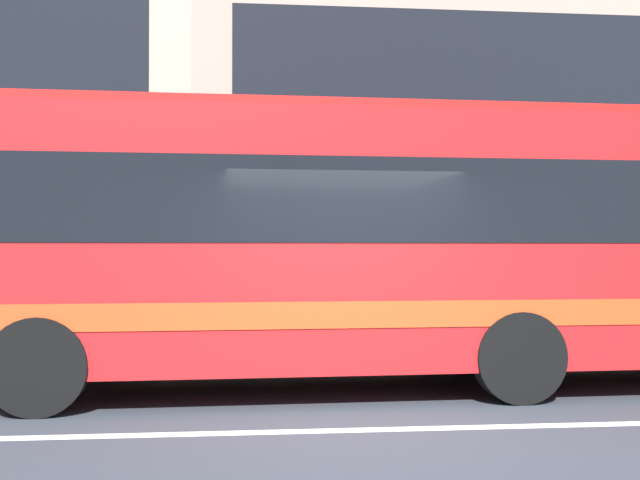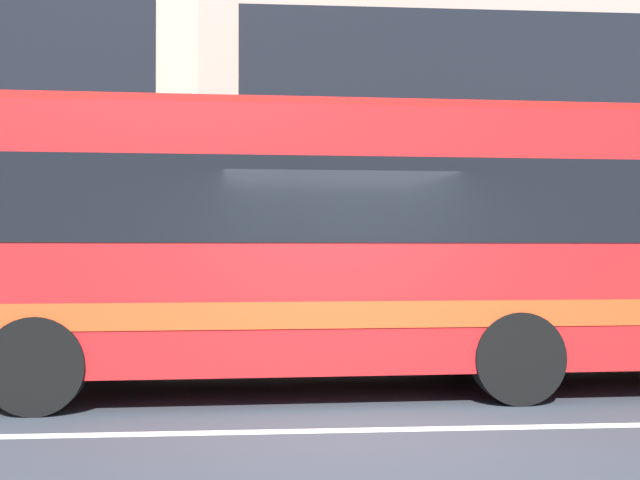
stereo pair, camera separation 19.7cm
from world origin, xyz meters
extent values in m
plane|color=#333A44|center=(0.00, 0.00, 0.00)|extent=(160.00, 160.00, 0.00)
cube|color=silver|center=(0.00, 0.00, 0.00)|extent=(60.00, 0.16, 0.01)
cube|color=#326E28|center=(3.74, 5.62, 0.41)|extent=(19.39, 1.10, 0.82)
cube|color=tan|center=(8.46, 13.03, 5.04)|extent=(21.40, 8.36, 10.08)
cube|color=red|center=(1.21, 2.17, 1.77)|extent=(10.81, 2.83, 2.84)
cube|color=black|center=(1.21, 2.17, 2.20)|extent=(10.16, 2.83, 0.91)
cube|color=#E4471D|center=(1.21, 2.17, 0.99)|extent=(10.59, 2.84, 0.28)
cube|color=red|center=(1.21, 2.17, 3.25)|extent=(10.37, 2.41, 0.12)
cylinder|color=black|center=(-3.13, 0.88, 0.50)|extent=(1.01, 0.31, 1.00)
cylinder|color=black|center=(-3.19, 3.21, 0.50)|extent=(1.01, 0.31, 1.00)
cylinder|color=black|center=(1.90, 1.02, 0.50)|extent=(1.01, 0.31, 1.00)
cylinder|color=black|center=(1.83, 3.35, 0.50)|extent=(1.01, 0.31, 1.00)
camera|label=1|loc=(-1.03, -6.78, 1.68)|focal=41.55mm
camera|label=2|loc=(-0.83, -6.80, 1.68)|focal=41.55mm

